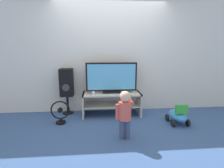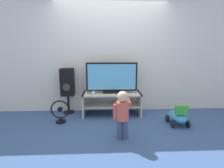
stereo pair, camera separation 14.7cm
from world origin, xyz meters
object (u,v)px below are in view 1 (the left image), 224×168
at_px(television, 112,78).
at_px(ride_on_toy, 178,115).
at_px(child, 125,111).
at_px(game_console, 93,93).
at_px(speaker_tower, 67,84).
at_px(remote_primary, 133,94).
at_px(floor_fan, 60,113).

xyz_separation_m(television, ride_on_toy, (1.26, -0.63, -0.67)).
height_order(child, ride_on_toy, child).
bearing_deg(ride_on_toy, game_console, 162.29).
distance_m(speaker_tower, ride_on_toy, 2.44).
bearing_deg(remote_primary, ride_on_toy, -28.30).
height_order(remote_primary, child, child).
relative_size(remote_primary, ride_on_toy, 0.25).
xyz_separation_m(remote_primary, speaker_tower, (-1.44, 0.32, 0.18)).
bearing_deg(game_console, speaker_tower, 158.72).
height_order(game_console, floor_fan, game_console).
distance_m(game_console, speaker_tower, 0.66).
relative_size(speaker_tower, floor_fan, 2.23).
bearing_deg(ride_on_toy, floor_fan, 174.90).
bearing_deg(speaker_tower, remote_primary, -12.63).
relative_size(child, ride_on_toy, 1.54).
distance_m(television, speaker_tower, 1.01).
relative_size(game_console, speaker_tower, 0.19).
relative_size(child, speaker_tower, 0.78).
relative_size(television, game_console, 5.70).
height_order(television, child, television).
bearing_deg(floor_fan, child, -30.68).
xyz_separation_m(child, speaker_tower, (-1.12, 1.25, 0.22)).
height_order(television, floor_fan, television).
bearing_deg(television, game_console, -166.23).
bearing_deg(game_console, remote_primary, -6.14).
xyz_separation_m(television, speaker_tower, (-1.00, 0.13, -0.14)).
distance_m(remote_primary, child, 0.98).
bearing_deg(floor_fan, game_console, 26.57).
bearing_deg(ride_on_toy, child, -156.65).
bearing_deg(remote_primary, speaker_tower, 167.37).
xyz_separation_m(game_console, floor_fan, (-0.65, -0.32, -0.32)).
xyz_separation_m(game_console, remote_primary, (0.84, -0.09, -0.01)).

